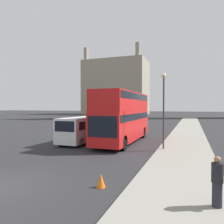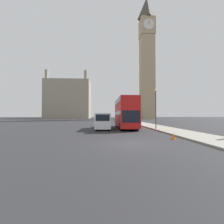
{
  "view_description": "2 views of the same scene",
  "coord_description": "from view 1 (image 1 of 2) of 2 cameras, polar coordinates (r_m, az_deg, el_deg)",
  "views": [
    {
      "loc": [
        7.36,
        -6.54,
        3.25
      ],
      "look_at": [
        0.58,
        11.93,
        2.78
      ],
      "focal_mm": 35.0,
      "sensor_mm": 36.0,
      "label": 1
    },
    {
      "loc": [
        -1.84,
        -10.7,
        2.04
      ],
      "look_at": [
        -0.2,
        19.56,
        2.66
      ],
      "focal_mm": 24.0,
      "sensor_mm": 36.0,
      "label": 2
    }
  ],
  "objects": [
    {
      "name": "white_van",
      "position": [
        19.87,
        -8.05,
        -4.45
      ],
      "size": [
        2.09,
        5.73,
        2.29
      ],
      "color": "white",
      "rests_on": "ground_plane"
    },
    {
      "name": "street_lamp",
      "position": [
        16.46,
        13.34,
        3.31
      ],
      "size": [
        0.36,
        0.36,
        5.56
      ],
      "color": "#38383D",
      "rests_on": "sidewalk_strip"
    },
    {
      "name": "red_double_decker_bus",
      "position": [
        19.88,
        3.0,
        -0.71
      ],
      "size": [
        2.54,
        10.04,
        4.53
      ],
      "color": "red",
      "rests_on": "ground_plane"
    },
    {
      "name": "building_block_distant",
      "position": [
        95.34,
        1.08,
        6.38
      ],
      "size": [
        26.27,
        15.79,
        28.07
      ],
      "color": "#9E937F",
      "rests_on": "ground_plane"
    },
    {
      "name": "traffic_cone",
      "position": [
        9.22,
        -2.89,
        -17.47
      ],
      "size": [
        0.36,
        0.36,
        0.55
      ],
      "color": "orange",
      "rests_on": "ground_plane"
    },
    {
      "name": "sidewalk_strip",
      "position": [
        7.29,
        15.69,
        -24.53
      ],
      "size": [
        3.73,
        120.0,
        0.15
      ],
      "color": "gray",
      "rests_on": "ground_plane"
    },
    {
      "name": "pedestrian",
      "position": [
        7.79,
        25.87,
        -16.05
      ],
      "size": [
        0.51,
        0.35,
        1.58
      ],
      "color": "#23232D",
      "rests_on": "sidewalk_strip"
    }
  ]
}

